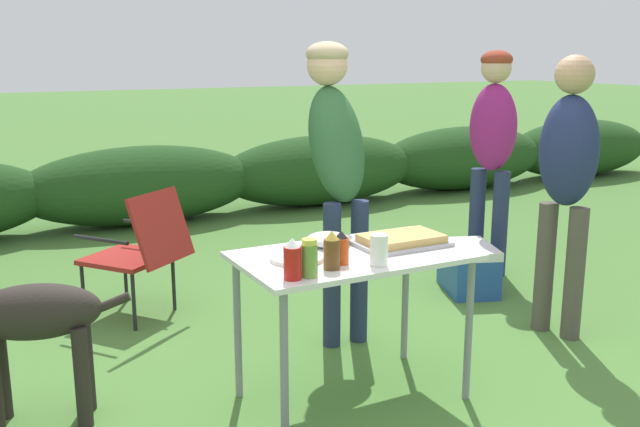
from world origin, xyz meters
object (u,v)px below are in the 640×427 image
(ketchup_bottle, at_px, (292,260))
(standing_person_in_red_jacket, at_px, (567,170))
(hot_sauce_bottle, at_px, (341,248))
(camp_chair_near_hedge, at_px, (141,247))
(standing_person_in_olive_jacket, at_px, (336,150))
(standing_person_in_navy_coat, at_px, (492,138))
(plate_stack, at_px, (297,258))
(cooler_box, at_px, (469,268))
(relish_jar, at_px, (309,258))
(food_tray, at_px, (402,241))
(mixing_bowl, at_px, (328,239))
(beer_bottle, at_px, (332,251))
(folding_table, at_px, (353,269))
(dog, at_px, (23,320))
(paper_cup_stack, at_px, (378,250))

(ketchup_bottle, relative_size, standing_person_in_red_jacket, 0.11)
(hot_sauce_bottle, height_order, camp_chair_near_hedge, hot_sauce_bottle)
(ketchup_bottle, bearing_deg, standing_person_in_olive_jacket, 52.54)
(hot_sauce_bottle, xyz_separation_m, standing_person_in_navy_coat, (2.09, 1.42, 0.23))
(plate_stack, height_order, cooler_box, plate_stack)
(standing_person_in_red_jacket, bearing_deg, relish_jar, -93.87)
(plate_stack, distance_m, standing_person_in_navy_coat, 2.60)
(food_tray, distance_m, camp_chair_near_hedge, 1.83)
(mixing_bowl, distance_m, cooler_box, 1.89)
(beer_bottle, bearing_deg, folding_table, 39.13)
(dog, bearing_deg, relish_jar, -107.47)
(camp_chair_near_hedge, height_order, cooler_box, camp_chair_near_hedge)
(hot_sauce_bottle, xyz_separation_m, dog, (-1.29, 0.59, -0.31))
(hot_sauce_bottle, relative_size, beer_bottle, 0.88)
(plate_stack, bearing_deg, paper_cup_stack, -40.47)
(folding_table, relative_size, standing_person_in_olive_jacket, 0.64)
(food_tray, bearing_deg, camp_chair_near_hedge, 120.50)
(folding_table, xyz_separation_m, hot_sauce_bottle, (-0.14, -0.12, 0.15))
(dog, height_order, cooler_box, dog)
(food_tray, relative_size, standing_person_in_red_jacket, 0.26)
(paper_cup_stack, xyz_separation_m, camp_chair_near_hedge, (-0.63, 1.78, -0.34))
(paper_cup_stack, xyz_separation_m, dog, (-1.42, 0.69, -0.31))
(folding_table, bearing_deg, standing_person_in_red_jacket, 5.40)
(hot_sauce_bottle, bearing_deg, mixing_bowl, 72.65)
(beer_bottle, relative_size, camp_chair_near_hedge, 0.21)
(standing_person_in_red_jacket, bearing_deg, hot_sauce_bottle, -95.91)
(hot_sauce_bottle, height_order, standing_person_in_olive_jacket, standing_person_in_olive_jacket)
(cooler_box, bearing_deg, ketchup_bottle, 142.56)
(food_tray, relative_size, cooler_box, 0.78)
(plate_stack, distance_m, beer_bottle, 0.22)
(standing_person_in_navy_coat, distance_m, dog, 3.53)
(beer_bottle, bearing_deg, camp_chair_near_hedge, 103.85)
(camp_chair_near_hedge, bearing_deg, dog, -163.11)
(standing_person_in_olive_jacket, height_order, camp_chair_near_hedge, standing_person_in_olive_jacket)
(food_tray, height_order, plate_stack, food_tray)
(ketchup_bottle, xyz_separation_m, standing_person_in_navy_coat, (2.38, 1.52, 0.22))
(beer_bottle, height_order, standing_person_in_olive_jacket, standing_person_in_olive_jacket)
(mixing_bowl, bearing_deg, food_tray, -27.62)
(mixing_bowl, bearing_deg, beer_bottle, -115.84)
(paper_cup_stack, xyz_separation_m, standing_person_in_red_jacket, (1.51, 0.36, 0.19))
(ketchup_bottle, bearing_deg, standing_person_in_navy_coat, 32.64)
(plate_stack, relative_size, ketchup_bottle, 1.39)
(plate_stack, height_order, standing_person_in_olive_jacket, standing_person_in_olive_jacket)
(relish_jar, relative_size, standing_person_in_olive_jacket, 0.10)
(food_tray, bearing_deg, standing_person_in_olive_jacket, 87.13)
(relish_jar, bearing_deg, hot_sauce_bottle, 25.85)
(folding_table, xyz_separation_m, standing_person_in_navy_coat, (1.96, 1.30, 0.38))
(mixing_bowl, xyz_separation_m, relish_jar, (-0.30, -0.40, 0.05))
(food_tray, height_order, standing_person_in_navy_coat, standing_person_in_navy_coat)
(ketchup_bottle, bearing_deg, food_tray, 18.11)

